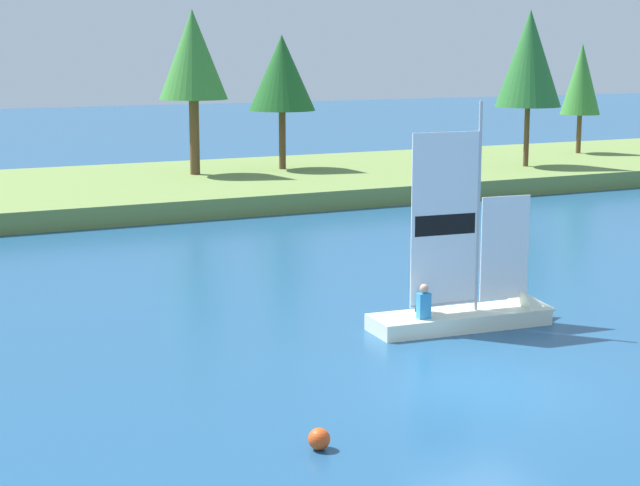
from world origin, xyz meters
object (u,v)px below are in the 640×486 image
shoreline_tree_right (581,79)px  sailboat (487,308)px  shoreline_tree_midleft (193,56)px  shoreline_tree_midright (529,59)px  shoreline_tree_centre (282,73)px  channel_buoy (319,439)px

shoreline_tree_right → sailboat: shoreline_tree_right is taller
shoreline_tree_midleft → shoreline_tree_midright: 15.80m
shoreline_tree_centre → sailboat: shoreline_tree_centre is taller
shoreline_tree_midleft → shoreline_tree_right: size_ratio=1.25×
channel_buoy → shoreline_tree_midleft: bearing=73.9°
shoreline_tree_centre → sailboat: bearing=-103.7°
shoreline_tree_midleft → shoreline_tree_centre: (4.40, 0.25, -0.81)m
shoreline_tree_centre → shoreline_tree_midright: 11.69m
shoreline_tree_centre → sailboat: size_ratio=1.11×
shoreline_tree_right → shoreline_tree_midleft: bearing=-179.8°
shoreline_tree_centre → channel_buoy: (-13.15, -30.54, -5.03)m
sailboat → shoreline_tree_midright: bearing=55.9°
shoreline_tree_right → channel_buoy: (-30.53, -30.36, -4.53)m
shoreline_tree_midleft → sailboat: 25.68m
shoreline_tree_midleft → shoreline_tree_midright: shoreline_tree_midright is taller
shoreline_tree_centre → shoreline_tree_right: size_ratio=1.06×
shoreline_tree_centre → channel_buoy: size_ratio=17.12×
shoreline_tree_right → shoreline_tree_centre: bearing=179.4°
shoreline_tree_right → sailboat: bearing=-133.2°
channel_buoy → shoreline_tree_right: bearing=44.8°
shoreline_tree_centre → sailboat: 26.42m
shoreline_tree_midleft → sailboat: (-1.75, -25.00, -5.62)m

